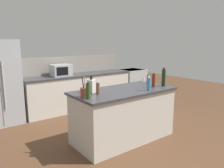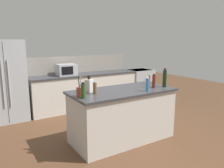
% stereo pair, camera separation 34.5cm
% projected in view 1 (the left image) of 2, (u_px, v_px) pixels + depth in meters
% --- Properties ---
extents(ground_plane, '(14.00, 14.00, 0.00)m').
position_uv_depth(ground_plane, '(123.00, 138.00, 4.10)').
color(ground_plane, brown).
extents(back_counter_run, '(2.98, 0.66, 0.94)m').
position_uv_depth(back_counter_run, '(80.00, 91.00, 5.92)').
color(back_counter_run, beige).
rests_on(back_counter_run, ground_plane).
extents(wall_backsplash, '(2.94, 0.03, 0.46)m').
position_uv_depth(wall_backsplash, '(73.00, 64.00, 6.03)').
color(wall_backsplash, gray).
rests_on(wall_backsplash, back_counter_run).
extents(kitchen_island, '(1.89, 0.91, 0.94)m').
position_uv_depth(kitchen_island, '(123.00, 114.00, 4.01)').
color(kitchen_island, beige).
rests_on(kitchen_island, ground_plane).
extents(range_oven, '(0.76, 0.65, 0.92)m').
position_uv_depth(range_oven, '(132.00, 83.00, 7.04)').
color(range_oven, '#ADB2B7').
rests_on(range_oven, ground_plane).
extents(microwave, '(0.48, 0.39, 0.29)m').
position_uv_depth(microwave, '(61.00, 70.00, 5.49)').
color(microwave, '#ADB2B7').
rests_on(microwave, back_counter_run).
extents(knife_block, '(0.16, 0.15, 0.29)m').
position_uv_depth(knife_block, '(91.00, 86.00, 3.69)').
color(knife_block, beige).
rests_on(knife_block, kitchen_island).
extents(utensil_crock, '(0.12, 0.12, 0.32)m').
position_uv_depth(utensil_crock, '(84.00, 92.00, 3.38)').
color(utensil_crock, brown).
rests_on(utensil_crock, kitchen_island).
extents(wine_bottle, '(0.07, 0.07, 0.36)m').
position_uv_depth(wine_bottle, '(164.00, 78.00, 4.21)').
color(wine_bottle, black).
rests_on(wine_bottle, kitchen_island).
extents(vinegar_bottle, '(0.06, 0.06, 0.26)m').
position_uv_depth(vinegar_bottle, '(154.00, 81.00, 4.13)').
color(vinegar_bottle, maroon).
rests_on(vinegar_bottle, kitchen_island).
extents(salt_shaker, '(0.05, 0.05, 0.11)m').
position_uv_depth(salt_shaker, '(143.00, 80.00, 4.68)').
color(salt_shaker, silver).
rests_on(salt_shaker, kitchen_island).
extents(hot_sauce_bottle, '(0.04, 0.04, 0.20)m').
position_uv_depth(hot_sauce_bottle, '(148.00, 80.00, 4.42)').
color(hot_sauce_bottle, red).
rests_on(hot_sauce_bottle, kitchen_island).
extents(dish_soap_bottle, '(0.06, 0.06, 0.25)m').
position_uv_depth(dish_soap_bottle, '(149.00, 84.00, 3.85)').
color(dish_soap_bottle, '#3384BC').
rests_on(dish_soap_bottle, kitchen_island).
extents(olive_oil_bottle, '(0.07, 0.07, 0.25)m').
position_uv_depth(olive_oil_bottle, '(88.00, 91.00, 3.27)').
color(olive_oil_bottle, '#2D4C1E').
rests_on(olive_oil_bottle, kitchen_island).
extents(pepper_grinder, '(0.06, 0.06, 0.21)m').
position_uv_depth(pepper_grinder, '(98.00, 88.00, 3.57)').
color(pepper_grinder, brown).
rests_on(pepper_grinder, kitchen_island).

